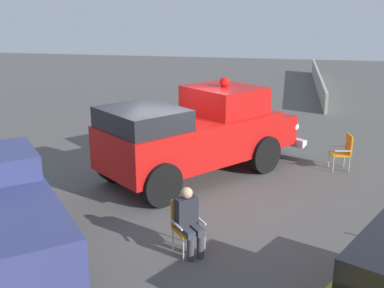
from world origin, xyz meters
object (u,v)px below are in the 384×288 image
(lawn_chair_spare, at_px, (344,149))
(spectator_seated, at_px, (189,219))
(vintage_fire_truck, at_px, (199,132))
(lawn_chair_near_truck, at_px, (186,221))
(spectator_standing, at_px, (246,108))

(lawn_chair_spare, distance_m, spectator_seated, 6.32)
(vintage_fire_truck, height_order, lawn_chair_spare, vintage_fire_truck)
(vintage_fire_truck, xyz_separation_m, spectator_seated, (4.16, 0.61, -0.50))
(spectator_seated, bearing_deg, vintage_fire_truck, -171.69)
(lawn_chair_near_truck, distance_m, spectator_seated, 0.17)
(lawn_chair_near_truck, bearing_deg, lawn_chair_spare, 147.32)
(spectator_seated, distance_m, spectator_standing, 8.49)
(lawn_chair_near_truck, height_order, spectator_standing, spectator_standing)
(vintage_fire_truck, relative_size, lawn_chair_near_truck, 5.88)
(vintage_fire_truck, xyz_separation_m, spectator_standing, (-4.32, 0.88, -0.23))
(spectator_seated, bearing_deg, lawn_chair_spare, 148.45)
(spectator_seated, bearing_deg, lawn_chair_near_truck, -140.54)
(vintage_fire_truck, bearing_deg, lawn_chair_near_truck, 7.36)
(lawn_chair_spare, bearing_deg, spectator_standing, -135.63)
(vintage_fire_truck, height_order, spectator_seated, vintage_fire_truck)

